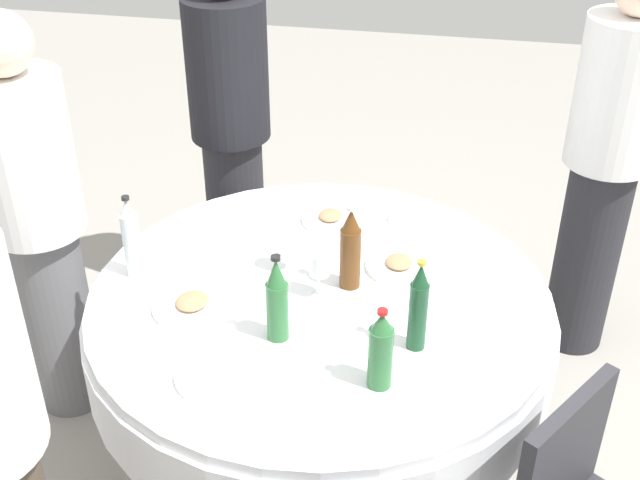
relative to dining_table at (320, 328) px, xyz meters
The scene contains 19 objects.
ground_plane 0.60m from the dining_table, ahead, with size 10.00×10.00×0.00m, color gray.
dining_table is the anchor object (origin of this frame).
bottle_clear_far 0.70m from the dining_table, 90.75° to the left, with size 0.06×0.06×0.30m.
bottle_green_north 0.38m from the dining_table, 161.41° to the left, with size 0.07×0.07×0.30m.
bottle_dark_green_left 0.49m from the dining_table, 121.88° to the right, with size 0.06×0.06×0.31m.
bottle_brown_near 0.31m from the dining_table, 52.26° to the right, with size 0.07×0.07×0.30m.
bottle_green_right 0.54m from the dining_table, 147.82° to the right, with size 0.07×0.07×0.26m.
wine_glass_near 0.31m from the dining_table, 50.08° to the left, with size 0.07×0.07×0.15m.
wine_glass_right 0.26m from the dining_table, behind, with size 0.07×0.07×0.16m.
plate_outer 0.35m from the dining_table, 49.94° to the right, with size 0.23×0.23×0.04m.
plate_south 0.49m from the dining_table, ahead, with size 0.22×0.22×0.04m.
plate_mid 0.44m from the dining_table, 111.62° to the left, with size 0.26×0.26×0.04m.
plate_east 0.53m from the dining_table, 154.79° to the left, with size 0.23×0.23×0.02m.
fork_north 0.65m from the dining_table, 67.73° to the left, with size 0.18×0.02×0.01m, color silver.
knife_left 0.52m from the dining_table, behind, with size 0.18×0.02×0.01m, color silver.
folded_napkin 0.64m from the dining_table, 23.91° to the right, with size 0.15×0.15×0.02m, color white.
person_north 1.13m from the dining_table, 31.48° to the left, with size 0.34×0.34×1.65m.
person_left 1.08m from the dining_table, 83.96° to the left, with size 0.34×0.34×1.59m.
person_near 1.34m from the dining_table, 47.35° to the right, with size 0.34×0.34×1.64m.
Camera 1 is at (-2.13, -0.42, 2.32)m, focal length 45.83 mm.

